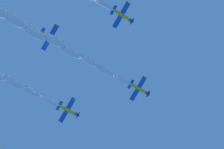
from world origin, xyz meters
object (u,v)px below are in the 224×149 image
Objects in this scene: airplane_lead at (139,89)px; airplane_right_wingman at (123,16)px; airplane_left_wingman at (68,110)px; airplane_slot_tail at (52,38)px.

airplane_right_wingman is (16.00, -14.86, -1.40)m from airplane_lead.
airplane_left_wingman reaches higher than airplane_slot_tail.
airplane_left_wingman is at bearing -135.08° from airplane_lead.
airplane_slot_tail is at bearing -87.90° from airplane_lead.
airplane_lead is 1.00× the size of airplane_slot_tail.
airplane_lead is 29.20m from airplane_slot_tail.
airplane_slot_tail is (1.07, -29.06, -2.64)m from airplane_lead.
airplane_left_wingman is (-15.25, -15.20, -2.30)m from airplane_lead.
airplane_right_wingman is at bearing -42.88° from airplane_lead.
airplane_right_wingman is at bearing 0.63° from airplane_left_wingman.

